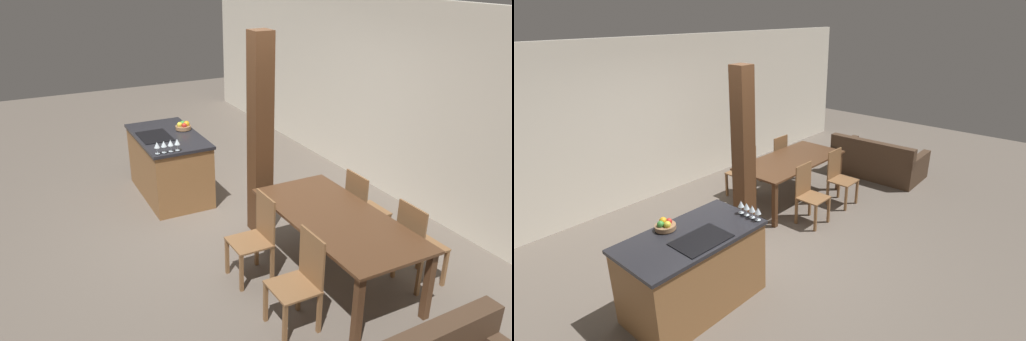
% 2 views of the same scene
% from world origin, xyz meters
% --- Properties ---
extents(ground_plane, '(16.00, 16.00, 0.00)m').
position_xyz_m(ground_plane, '(0.00, 0.00, 0.00)').
color(ground_plane, '#665B51').
extents(wall_back, '(11.20, 0.08, 2.70)m').
position_xyz_m(wall_back, '(0.00, 2.57, 1.35)').
color(wall_back, silver).
rests_on(wall_back, ground_plane).
extents(kitchen_island, '(1.50, 0.83, 0.91)m').
position_xyz_m(kitchen_island, '(-1.20, -0.26, 0.45)').
color(kitchen_island, olive).
rests_on(kitchen_island, ground_plane).
extents(fruit_bowl, '(0.22, 0.22, 0.12)m').
position_xyz_m(fruit_bowl, '(-1.31, 0.02, 0.95)').
color(fruit_bowl, '#99704C').
rests_on(fruit_bowl, kitchen_island).
extents(wine_glass_near, '(0.07, 0.07, 0.15)m').
position_xyz_m(wine_glass_near, '(-0.53, -0.60, 1.02)').
color(wine_glass_near, silver).
rests_on(wine_glass_near, kitchen_island).
extents(wine_glass_middle, '(0.07, 0.07, 0.15)m').
position_xyz_m(wine_glass_middle, '(-0.53, -0.51, 1.02)').
color(wine_glass_middle, silver).
rests_on(wine_glass_middle, kitchen_island).
extents(wine_glass_far, '(0.07, 0.07, 0.15)m').
position_xyz_m(wine_glass_far, '(-0.53, -0.42, 1.02)').
color(wine_glass_far, silver).
rests_on(wine_glass_far, kitchen_island).
extents(wine_glass_end, '(0.07, 0.07, 0.15)m').
position_xyz_m(wine_glass_end, '(-0.53, -0.33, 1.02)').
color(wine_glass_end, silver).
rests_on(wine_glass_end, kitchen_island).
extents(dining_table, '(1.93, 0.94, 0.75)m').
position_xyz_m(dining_table, '(1.61, 0.60, 0.66)').
color(dining_table, '#51331E').
rests_on(dining_table, ground_plane).
extents(dining_chair_near_left, '(0.40, 0.40, 0.93)m').
position_xyz_m(dining_chair_near_left, '(1.17, -0.09, 0.48)').
color(dining_chair_near_left, brown).
rests_on(dining_chair_near_left, ground_plane).
extents(dining_chair_near_right, '(0.40, 0.40, 0.93)m').
position_xyz_m(dining_chair_near_right, '(2.04, -0.09, 0.48)').
color(dining_chair_near_right, brown).
rests_on(dining_chair_near_right, ground_plane).
extents(dining_chair_far_left, '(0.40, 0.40, 0.93)m').
position_xyz_m(dining_chair_far_left, '(1.17, 1.29, 0.48)').
color(dining_chair_far_left, brown).
rests_on(dining_chair_far_left, ground_plane).
extents(dining_chair_far_right, '(0.40, 0.40, 0.93)m').
position_xyz_m(dining_chair_far_right, '(2.04, 1.29, 0.48)').
color(dining_chair_far_right, brown).
rests_on(dining_chair_far_right, ground_plane).
extents(couch, '(0.98, 1.71, 0.78)m').
position_xyz_m(couch, '(3.65, -0.00, 0.26)').
color(couch, '#473323').
rests_on(couch, ground_plane).
extents(timber_post, '(0.24, 0.24, 2.44)m').
position_xyz_m(timber_post, '(0.29, 0.41, 1.22)').
color(timber_post, '#4C2D19').
rests_on(timber_post, ground_plane).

